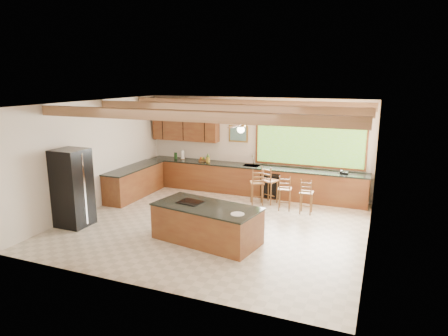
% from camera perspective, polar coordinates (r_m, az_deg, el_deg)
% --- Properties ---
extents(ground, '(7.20, 7.20, 0.00)m').
position_cam_1_polar(ground, '(10.07, -1.38, -8.12)').
color(ground, beige).
rests_on(ground, ground).
extents(room_shell, '(7.27, 6.54, 3.02)m').
position_cam_1_polar(room_shell, '(10.17, -0.86, 4.99)').
color(room_shell, beige).
rests_on(room_shell, ground).
extents(counter_run, '(7.12, 3.10, 1.22)m').
position_cam_1_polar(counter_run, '(12.45, -0.25, -1.76)').
color(counter_run, brown).
rests_on(counter_run, ground).
extents(island, '(2.53, 1.51, 0.85)m').
position_cam_1_polar(island, '(9.01, -2.48, -7.89)').
color(island, brown).
rests_on(island, ground).
extents(refrigerator, '(0.76, 0.73, 1.92)m').
position_cam_1_polar(refrigerator, '(10.45, -20.83, -2.67)').
color(refrigerator, black).
rests_on(refrigerator, ground).
extents(bar_stool_a, '(0.51, 0.51, 1.12)m').
position_cam_1_polar(bar_stool_a, '(11.59, 6.49, -1.94)').
color(bar_stool_a, brown).
rests_on(bar_stool_a, ground).
extents(bar_stool_b, '(0.50, 0.51, 1.06)m').
position_cam_1_polar(bar_stool_b, '(11.46, 4.66, -2.23)').
color(bar_stool_b, brown).
rests_on(bar_stool_b, ground).
extents(bar_stool_c, '(0.41, 0.41, 1.00)m').
position_cam_1_polar(bar_stool_c, '(11.08, 8.62, -3.09)').
color(bar_stool_c, brown).
rests_on(bar_stool_c, ground).
extents(bar_stool_d, '(0.36, 0.36, 0.97)m').
position_cam_1_polar(bar_stool_d, '(10.89, 11.66, -3.58)').
color(bar_stool_d, brown).
rests_on(bar_stool_d, ground).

